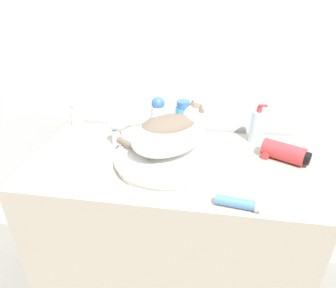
% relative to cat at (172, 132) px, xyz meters
% --- Properties ---
extents(wall_back, '(8.00, 0.05, 2.40)m').
position_rel_cat_xyz_m(wall_back, '(-0.01, 0.36, 0.23)').
color(wall_back, silver).
rests_on(wall_back, ground_plane).
extents(vanity_counter, '(1.14, 0.58, 0.83)m').
position_rel_cat_xyz_m(vanity_counter, '(-0.01, 0.01, -0.55)').
color(vanity_counter, '#B2A893').
rests_on(vanity_counter, ground_plane).
extents(sink_basin, '(0.43, 0.43, 0.05)m').
position_rel_cat_xyz_m(sink_basin, '(-0.01, -0.01, -0.11)').
color(sink_basin, white).
rests_on(sink_basin, vanity_counter).
extents(cat, '(0.40, 0.33, 0.20)m').
position_rel_cat_xyz_m(cat, '(0.00, 0.00, 0.00)').
color(cat, silver).
rests_on(cat, sink_basin).
extents(faucet, '(0.13, 0.09, 0.14)m').
position_rel_cat_xyz_m(faucet, '(-0.25, 0.10, -0.05)').
color(faucet, silver).
rests_on(faucet, vanity_counter).
extents(deodorant_stick, '(0.05, 0.05, 0.15)m').
position_rel_cat_xyz_m(deodorant_stick, '(-0.50, 0.23, -0.06)').
color(deodorant_stick, silver).
rests_on(deodorant_stick, vanity_counter).
extents(mouthwash_bottle, '(0.07, 0.07, 0.17)m').
position_rel_cat_xyz_m(mouthwash_bottle, '(0.02, 0.23, -0.05)').
color(mouthwash_bottle, teal).
rests_on(mouthwash_bottle, vanity_counter).
extents(soap_pump_bottle, '(0.06, 0.06, 0.18)m').
position_rel_cat_xyz_m(soap_pump_bottle, '(0.35, 0.23, -0.06)').
color(soap_pump_bottle, silver).
rests_on(soap_pump_bottle, vanity_counter).
extents(lotion_bottle_white, '(0.07, 0.07, 0.19)m').
position_rel_cat_xyz_m(lotion_bottle_white, '(-0.10, 0.23, -0.04)').
color(lotion_bottle_white, silver).
rests_on(lotion_bottle_white, vanity_counter).
extents(cream_tube, '(0.15, 0.06, 0.04)m').
position_rel_cat_xyz_m(cream_tube, '(0.25, -0.24, -0.12)').
color(cream_tube, '#4C7FB2').
rests_on(cream_tube, vanity_counter).
extents(hair_dryer, '(0.19, 0.14, 0.07)m').
position_rel_cat_xyz_m(hair_dryer, '(0.45, 0.09, -0.10)').
color(hair_dryer, '#C63338').
rests_on(hair_dryer, vanity_counter).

